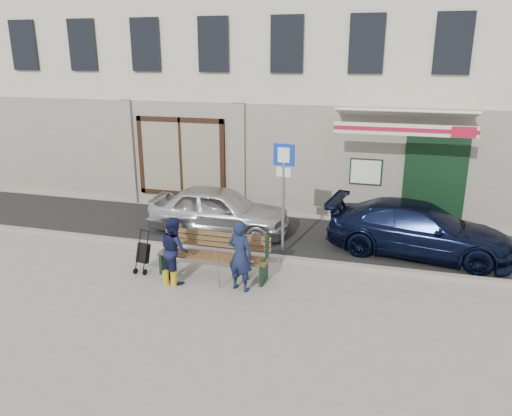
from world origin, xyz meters
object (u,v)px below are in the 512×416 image
at_px(parking_sign, 284,182).
at_px(man, 240,256).
at_px(car_navy, 419,229).
at_px(bench, 211,256).
at_px(car_silver, 219,210).
at_px(woman, 174,249).
at_px(stroller, 143,254).

xyz_separation_m(parking_sign, man, (-0.42, -1.95, -1.05)).
relative_size(car_navy, bench, 1.77).
distance_m(parking_sign, man, 2.25).
bearing_deg(bench, car_navy, 29.89).
bearing_deg(car_silver, man, -153.57).
bearing_deg(woman, car_navy, -105.58).
bearing_deg(stroller, parking_sign, 44.94).
bearing_deg(parking_sign, stroller, -141.41).
relative_size(woman, stroller, 1.51).
bearing_deg(stroller, bench, 20.92).
height_order(car_navy, parking_sign, parking_sign).
distance_m(car_navy, man, 4.55).
distance_m(parking_sign, bench, 2.33).
xyz_separation_m(car_navy, bench, (-4.28, -2.46, -0.16)).
distance_m(bench, woman, 0.81).
relative_size(car_navy, man, 2.89).
relative_size(car_silver, parking_sign, 1.39).
relative_size(man, stroller, 1.60).
distance_m(car_silver, bench, 2.65).
relative_size(parking_sign, stroller, 2.90).
xyz_separation_m(car_silver, car_navy, (5.00, -0.08, -0.02)).
xyz_separation_m(car_silver, parking_sign, (1.95, -1.05, 1.15)).
xyz_separation_m(car_navy, stroller, (-5.78, -2.66, -0.21)).
relative_size(bench, man, 1.63).
bearing_deg(woman, stroller, 30.00).
bearing_deg(car_navy, stroller, 122.33).
bearing_deg(parking_sign, car_silver, 158.35).
bearing_deg(woman, parking_sign, -90.38).
xyz_separation_m(car_navy, woman, (-4.93, -2.88, 0.08)).
bearing_deg(car_navy, man, 137.61).
distance_m(car_silver, parking_sign, 2.50).
bearing_deg(parking_sign, bench, -122.65).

